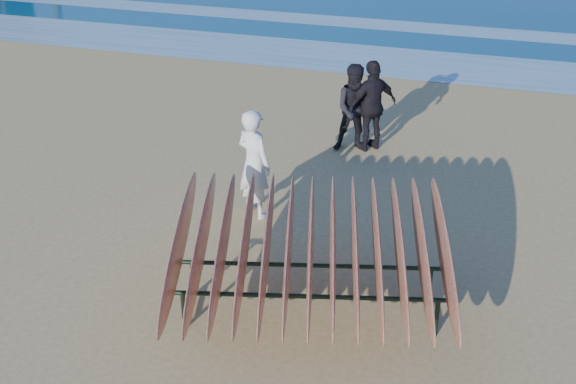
{
  "coord_description": "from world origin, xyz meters",
  "views": [
    {
      "loc": [
        2.53,
        -7.38,
        5.42
      ],
      "look_at": [
        0.0,
        0.8,
        0.95
      ],
      "focal_mm": 45.0,
      "sensor_mm": 36.0,
      "label": 1
    }
  ],
  "objects_px": {
    "person_white": "(254,164)",
    "person_dark_a": "(356,108)",
    "surfboard_rack": "(311,251)",
    "person_dark_b": "(372,106)"
  },
  "relations": [
    {
      "from": "surfboard_rack",
      "to": "person_white",
      "type": "bearing_deg",
      "value": 109.72
    },
    {
      "from": "person_dark_b",
      "to": "person_white",
      "type": "bearing_deg",
      "value": 23.38
    },
    {
      "from": "person_dark_a",
      "to": "person_dark_b",
      "type": "xyz_separation_m",
      "value": [
        0.26,
        0.14,
        0.03
      ]
    },
    {
      "from": "person_dark_a",
      "to": "person_dark_b",
      "type": "relative_size",
      "value": 0.96
    },
    {
      "from": "person_dark_a",
      "to": "person_dark_b",
      "type": "height_order",
      "value": "person_dark_b"
    },
    {
      "from": "surfboard_rack",
      "to": "person_dark_a",
      "type": "relative_size",
      "value": 2.35
    },
    {
      "from": "person_white",
      "to": "person_dark_a",
      "type": "height_order",
      "value": "person_white"
    },
    {
      "from": "person_white",
      "to": "person_dark_b",
      "type": "bearing_deg",
      "value": -84.29
    },
    {
      "from": "person_white",
      "to": "person_dark_b",
      "type": "distance_m",
      "value": 3.18
    },
    {
      "from": "surfboard_rack",
      "to": "person_dark_b",
      "type": "bearing_deg",
      "value": 78.77
    }
  ]
}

